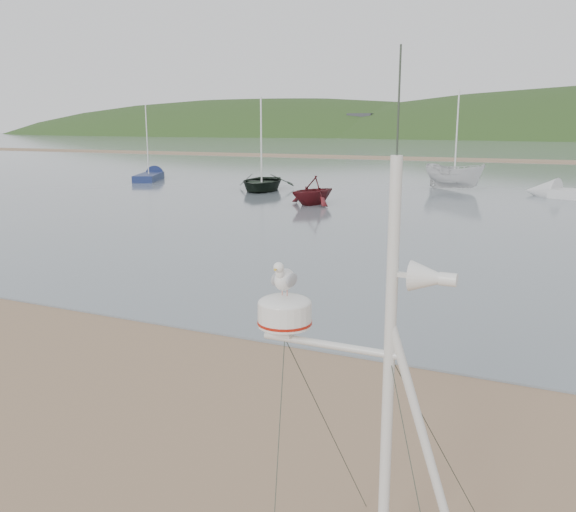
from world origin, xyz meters
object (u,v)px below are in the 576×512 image
at_px(sailboat_white_near, 568,193).
at_px(sailboat_blue_near, 153,175).
at_px(mast_rig, 377,474).
at_px(boat_dark, 261,150).
at_px(boat_white, 456,154).
at_px(boat_red, 313,177).

bearing_deg(sailboat_white_near, sailboat_blue_near, 179.41).
bearing_deg(mast_rig, boat_dark, 119.30).
height_order(mast_rig, boat_dark, boat_dark).
xyz_separation_m(mast_rig, boat_white, (-5.72, 35.57, 1.17)).
bearing_deg(sailboat_white_near, mast_rig, -91.78).
height_order(boat_dark, boat_red, boat_dark).
xyz_separation_m(boat_dark, sailboat_blue_near, (-11.67, 4.10, -2.30)).
bearing_deg(sailboat_white_near, boat_white, 163.73).
xyz_separation_m(boat_red, sailboat_blue_near, (-17.40, 9.29, -1.18)).
bearing_deg(boat_white, mast_rig, -142.33).
relative_size(boat_red, sailboat_blue_near, 0.47).
distance_m(boat_dark, sailboat_blue_near, 12.58).
bearing_deg(boat_red, boat_dark, 160.68).
bearing_deg(boat_red, sailboat_white_near, 59.63).
bearing_deg(mast_rig, sailboat_blue_near, 129.95).
bearing_deg(mast_rig, boat_white, 99.13).
height_order(sailboat_blue_near, sailboat_white_near, sailboat_white_near).
height_order(boat_red, sailboat_blue_near, sailboat_blue_near).
bearing_deg(boat_white, sailboat_blue_near, 122.75).
distance_m(boat_red, sailboat_white_near, 15.07).
xyz_separation_m(boat_red, sailboat_white_near, (12.04, 8.99, -1.18)).
distance_m(boat_dark, boat_white, 12.43).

